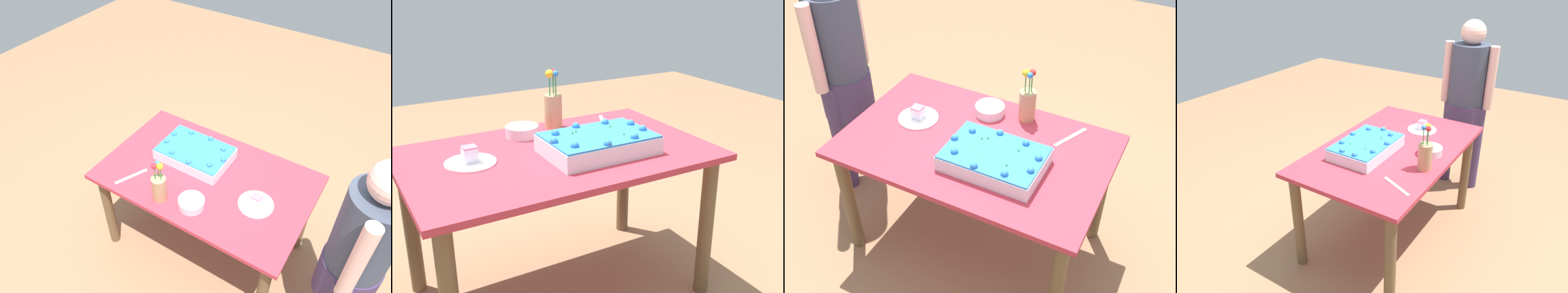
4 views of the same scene
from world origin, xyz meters
TOP-DOWN VIEW (x-y plane):
  - ground_plane at (0.00, 0.00)m, footprint 8.00×8.00m
  - dining_table at (0.00, 0.00)m, footprint 1.37×0.86m
  - sheet_cake at (-0.16, 0.11)m, footprint 0.48×0.32m
  - serving_plate_with_slice at (0.38, -0.05)m, footprint 0.22×0.22m
  - cake_knife at (-0.41, -0.27)m, footprint 0.11×0.22m
  - flower_vase at (-0.14, -0.32)m, footprint 0.09×0.09m
  - fruit_bowl at (0.05, -0.27)m, footprint 0.16×0.16m

SIDE VIEW (x-z plane):
  - ground_plane at x=0.00m, z-range 0.00..0.00m
  - dining_table at x=0.00m, z-range 0.25..0.99m
  - cake_knife at x=-0.41m, z-range 0.74..0.75m
  - serving_plate_with_slice at x=0.38m, z-range 0.72..0.80m
  - fruit_bowl at x=0.05m, z-range 0.74..0.80m
  - sheet_cake at x=-0.16m, z-range 0.73..0.84m
  - flower_vase at x=-0.14m, z-range 0.70..1.00m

